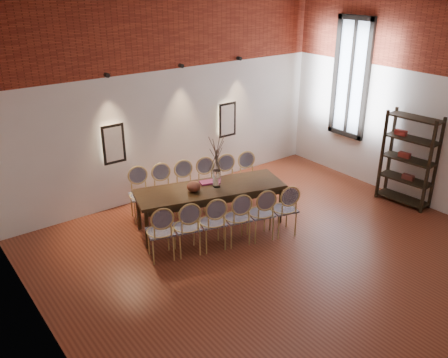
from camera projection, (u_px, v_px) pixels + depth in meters
floor at (294, 266)px, 7.34m from camera, size 7.00×7.00×0.02m
wall_back at (170, 95)px, 9.14m from camera, size 7.00×0.10×4.00m
wall_left at (42, 216)px, 4.59m from camera, size 0.10×7.00×4.00m
wall_right at (442, 104)px, 8.49m from camera, size 0.10×7.00×4.00m
brick_band_back at (169, 27)px, 8.59m from camera, size 7.00×0.02×1.50m
brick_band_left at (28, 86)px, 4.13m from camera, size 0.02×7.00×1.50m
niche_left at (113, 144)px, 8.64m from camera, size 0.36×0.06×0.66m
niche_right at (226, 119)px, 10.06m from camera, size 0.36×0.06×0.66m
spot_fixture_left at (107, 75)px, 8.11m from camera, size 0.08×0.10×0.08m
spot_fixture_mid at (181, 66)px, 8.94m from camera, size 0.08×0.10×0.08m
spot_fixture_right at (239, 58)px, 9.71m from camera, size 0.08×0.10×0.08m
window_glass at (351, 78)px, 9.85m from camera, size 0.02×0.78×2.38m
window_frame at (351, 78)px, 9.84m from camera, size 0.08×0.90×2.50m
window_mullion at (351, 78)px, 9.84m from camera, size 0.06×0.06×2.40m
dining_table at (210, 207)px, 8.34m from camera, size 2.71×1.50×0.75m
chair_near_a at (160, 232)px, 7.36m from camera, size 0.54×0.54×0.94m
chair_near_b at (187, 227)px, 7.50m from camera, size 0.54×0.54×0.94m
chair_near_c at (212, 222)px, 7.64m from camera, size 0.54×0.54×0.94m
chair_near_d at (237, 217)px, 7.78m from camera, size 0.54×0.54×0.94m
chair_near_e at (261, 213)px, 7.93m from camera, size 0.54×0.54×0.94m
chair_near_f at (283, 209)px, 8.07m from camera, size 0.54×0.54×0.94m
chair_far_a at (141, 196)px, 8.55m from camera, size 0.54×0.54×0.94m
chair_far_b at (165, 192)px, 8.69m from camera, size 0.54×0.54×0.94m
chair_far_c at (187, 188)px, 8.83m from camera, size 0.54×0.54×0.94m
chair_far_d at (209, 185)px, 8.97m from camera, size 0.54×0.54×0.94m
chair_far_e at (230, 182)px, 9.11m from camera, size 0.54×0.54×0.94m
chair_far_f at (250, 178)px, 9.26m from camera, size 0.54×0.54×0.94m
vase at (217, 179)px, 8.18m from camera, size 0.14×0.14×0.30m
dried_branches at (217, 154)px, 8.00m from camera, size 0.50×0.50×0.70m
bowl at (194, 187)px, 8.01m from camera, size 0.24×0.24×0.18m
book at (208, 182)px, 8.36m from camera, size 0.30×0.24×0.03m
shelving_rack at (409, 159)px, 9.01m from camera, size 0.47×1.03×1.80m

